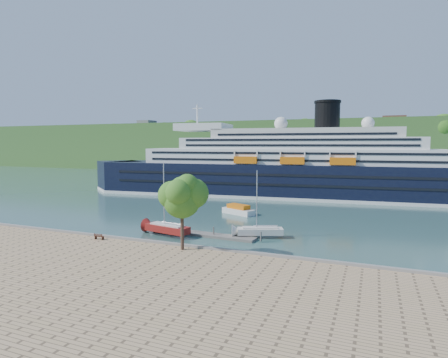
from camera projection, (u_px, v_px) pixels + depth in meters
ground at (139, 248)px, 48.93m from camera, size 400.00×400.00×0.00m
far_hillside at (313, 147)px, 181.65m from camera, size 400.00×50.00×24.00m
quay_coping at (138, 240)px, 48.64m from camera, size 220.00×0.50×0.30m
cruise_ship at (281, 150)px, 95.98m from camera, size 108.87×25.93×24.22m
park_bench at (99, 236)px, 49.39m from camera, size 1.37×0.61×0.86m
promenade_tree at (182, 209)px, 44.22m from camera, size 5.94×5.94×9.83m
floating_pontoon at (203, 234)px, 55.69m from camera, size 16.67×3.08×0.37m
sailboat_red at (167, 201)px, 55.09m from camera, size 8.27×3.74×10.32m
sailboat_white_far at (260, 206)px, 53.89m from camera, size 7.49×4.58×9.38m
tender_launch at (238, 209)px, 72.47m from camera, size 7.21×4.88×1.89m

